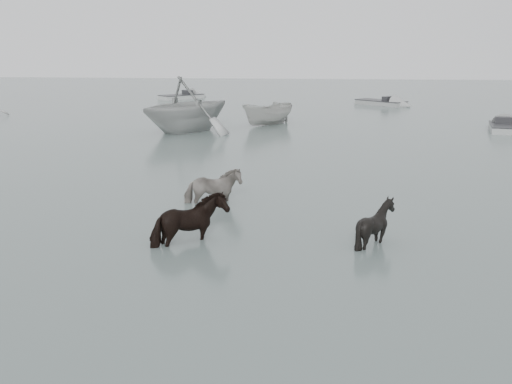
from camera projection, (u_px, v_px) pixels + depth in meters
ground at (244, 234)px, 14.80m from camera, size 140.00×140.00×0.00m
pony_pinto at (213, 180)px, 17.52m from camera, size 1.92×1.22×1.50m
pony_dark at (190, 212)px, 13.92m from camera, size 1.95×2.06×1.63m
pony_black at (376, 216)px, 13.97m from camera, size 1.43×1.32×1.39m
rowboat_trail at (187, 103)px, 31.91m from camera, size 7.86×8.05×3.23m
boat_small at (268, 113)px, 34.74m from camera, size 3.73×3.94×1.52m
skiff_port at (506, 125)px, 32.39m from camera, size 2.58×4.76×0.75m
skiff_mid at (381, 100)px, 46.48m from camera, size 5.35×5.02×0.75m
skiff_far at (181, 95)px, 51.82m from camera, size 5.01×5.17×0.75m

